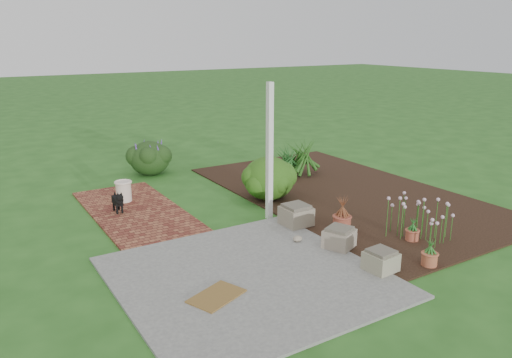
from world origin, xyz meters
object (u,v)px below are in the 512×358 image
stone_trough_near (381,261)px  black_dog (118,200)px  cream_ceramic_urn (124,191)px  evergreen_shrub (269,177)px

stone_trough_near → black_dog: bearing=119.5°
cream_ceramic_urn → evergreen_shrub: bearing=-27.2°
evergreen_shrub → cream_ceramic_urn: bearing=152.8°
evergreen_shrub → black_dog: bearing=166.1°
stone_trough_near → cream_ceramic_urn: size_ratio=0.98×
stone_trough_near → cream_ceramic_urn: cream_ceramic_urn is taller
stone_trough_near → black_dog: size_ratio=0.84×
black_dog → cream_ceramic_urn: bearing=65.1°
stone_trough_near → black_dog: 5.00m
stone_trough_near → cream_ceramic_urn: 5.43m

